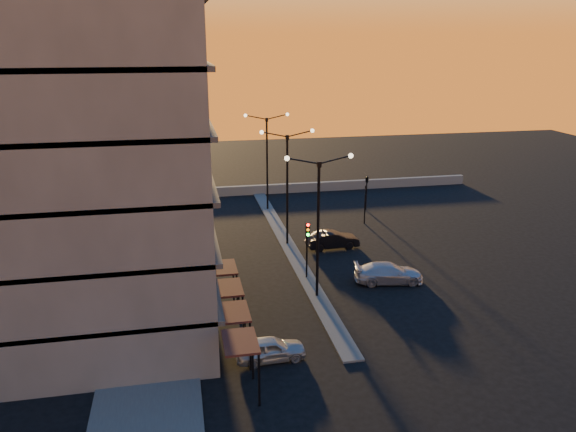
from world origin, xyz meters
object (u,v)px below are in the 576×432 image
Objects in this scene: streetlamp_mid at (287,179)px; car_hatchback at (270,349)px; traffic_light_main at (307,241)px; car_wagon at (389,273)px; car_sedan at (333,240)px.

streetlamp_mid is 18.05m from car_hatchback.
traffic_light_main is 6.09m from car_wagon.
car_hatchback is at bearing 150.49° from car_sedan.
car_sedan is at bearing 58.72° from traffic_light_main.
car_wagon is at bearing -15.99° from traffic_light_main.
car_hatchback is 0.88× the size of car_sedan.
car_hatchback is 17.20m from car_sedan.
streetlamp_mid reaches higher than traffic_light_main.
traffic_light_main reaches higher than car_sedan.
traffic_light_main reaches higher than car_wagon.
car_hatchback is (-4.25, -9.70, -2.25)m from traffic_light_main.
car_hatchback is 0.78× the size of car_wagon.
car_hatchback is at bearing -104.17° from streetlamp_mid.
car_sedan is at bearing -22.82° from streetlamp_mid.
streetlamp_mid is 2.24× the size of car_sedan.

